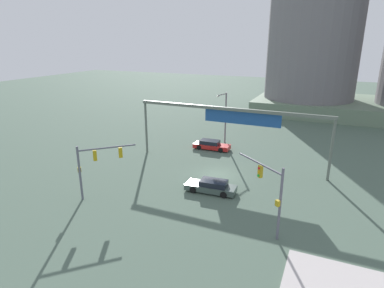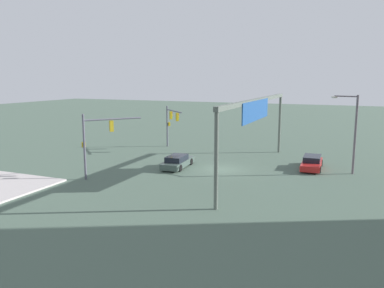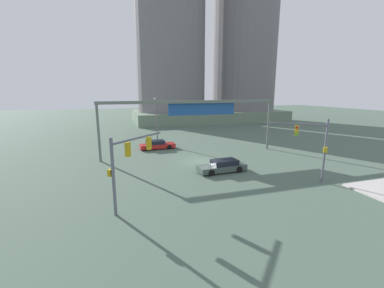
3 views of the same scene
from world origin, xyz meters
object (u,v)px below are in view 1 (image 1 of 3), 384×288
traffic_signal_near_corner (95,161)px  streetlamp_curved_arm (225,114)px  sedan_car_approaching (211,186)px  sedan_car_waiting_far (211,145)px  traffic_signal_opposite_side (270,187)px

traffic_signal_near_corner → streetlamp_curved_arm: 21.21m
sedan_car_approaching → sedan_car_waiting_far: size_ratio=1.01×
traffic_signal_opposite_side → streetlamp_curved_arm: streetlamp_curved_arm is taller
streetlamp_curved_arm → sedan_car_approaching: streetlamp_curved_arm is taller
traffic_signal_opposite_side → streetlamp_curved_arm: bearing=-23.7°
traffic_signal_near_corner → streetlamp_curved_arm: streetlamp_curved_arm is taller
traffic_signal_opposite_side → sedan_car_approaching: 8.38m
streetlamp_curved_arm → sedan_car_waiting_far: streetlamp_curved_arm is taller
sedan_car_approaching → sedan_car_waiting_far: same height
traffic_signal_opposite_side → sedan_car_waiting_far: size_ratio=1.15×
traffic_signal_opposite_side → streetlamp_curved_arm: 22.40m
traffic_signal_near_corner → sedan_car_approaching: (9.25, 5.21, -2.94)m
traffic_signal_opposite_side → sedan_car_approaching: traffic_signal_opposite_side is taller
traffic_signal_near_corner → streetlamp_curved_arm: (5.29, 20.53, 0.64)m
traffic_signal_near_corner → sedan_car_waiting_far: size_ratio=1.04×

